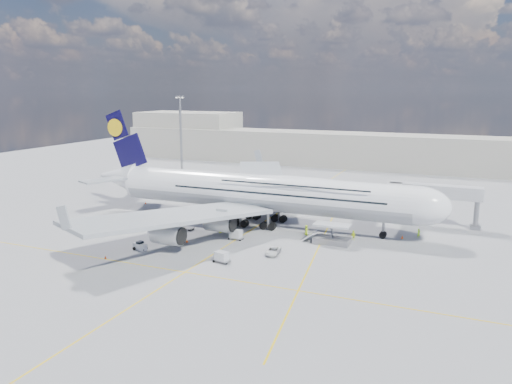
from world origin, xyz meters
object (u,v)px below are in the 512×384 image
at_px(crew_loader, 353,235).
at_px(cone_wing_right_outer, 105,257).
at_px(cargo_loader, 331,237).
at_px(service_van, 273,251).
at_px(cone_tail, 146,203).
at_px(airliner, 261,192).
at_px(cone_wing_left_outer, 254,195).
at_px(crew_nose, 419,233).
at_px(dolly_row_a, 162,226).
at_px(jet_bridge, 418,193).
at_px(baggage_tug, 140,246).
at_px(crew_van, 306,230).
at_px(dolly_back, 152,223).
at_px(cone_wing_left_inner, 261,210).
at_px(catering_truck_inner, 276,198).
at_px(crew_tug, 180,235).
at_px(cone_nose, 402,237).
at_px(cone_wing_right_inner, 187,241).
at_px(catering_truck_outer, 246,188).
at_px(dolly_nose_far, 221,257).
at_px(crew_wing, 220,228).
at_px(dolly_nose_near, 236,234).
at_px(dolly_row_b, 175,232).
at_px(dolly_row_c, 185,228).
at_px(light_mast, 181,138).

height_order(crew_loader, cone_wing_right_outer, crew_loader).
relative_size(cargo_loader, service_van, 2.02).
relative_size(service_van, cone_tail, 6.89).
bearing_deg(airliner, cone_tail, 169.38).
xyz_separation_m(cone_wing_left_outer, cone_tail, (-20.64, -18.92, 0.04)).
bearing_deg(crew_nose, dolly_row_a, 151.55).
height_order(jet_bridge, baggage_tug, jet_bridge).
bearing_deg(crew_van, dolly_back, 84.87).
bearing_deg(cone_wing_left_inner, catering_truck_inner, 76.96).
xyz_separation_m(airliner, crew_tug, (-9.46, -16.32, -5.88)).
height_order(crew_loader, cone_tail, crew_loader).
distance_m(baggage_tug, crew_van, 31.22).
distance_m(cone_nose, cone_wing_left_inner, 33.94).
distance_m(catering_truck_inner, crew_nose, 36.71).
bearing_deg(cone_wing_right_inner, catering_truck_outer, 99.70).
relative_size(baggage_tug, cone_wing_left_inner, 5.20).
distance_m(airliner, cone_nose, 28.92).
xyz_separation_m(crew_loader, cone_wing_right_inner, (-27.72, -13.18, -0.65)).
bearing_deg(jet_bridge, baggage_tug, -140.85).
xyz_separation_m(jet_bridge, baggage_tug, (-42.61, -34.69, -6.17)).
height_order(cargo_loader, cone_nose, cargo_loader).
bearing_deg(dolly_nose_far, crew_wing, 130.35).
xyz_separation_m(dolly_nose_near, service_van, (9.48, -5.27, -0.39)).
bearing_deg(dolly_row_b, cone_tail, 116.44).
bearing_deg(crew_van, cone_wing_left_outer, 19.21).
distance_m(cone_wing_left_outer, cone_wing_right_inner, 42.14).
bearing_deg(dolly_back, cone_wing_right_outer, -69.70).
xyz_separation_m(dolly_row_a, crew_tug, (6.86, -4.25, 0.10)).
relative_size(baggage_tug, crew_wing, 1.36).
height_order(dolly_nose_near, cone_wing_right_outer, dolly_nose_near).
height_order(dolly_row_c, crew_loader, crew_loader).
xyz_separation_m(dolly_nose_far, crew_tug, (-12.34, 7.51, 0.02)).
height_order(crew_loader, cone_wing_left_outer, crew_loader).
height_order(dolly_row_a, cone_wing_right_outer, dolly_row_a).
xyz_separation_m(cargo_loader, catering_truck_inner, (-19.59, 23.75, 0.75)).
bearing_deg(light_mast, crew_loader, -32.66).
bearing_deg(cargo_loader, cone_wing_right_inner, -158.42).
distance_m(catering_truck_inner, cone_wing_left_outer, 12.84).
xyz_separation_m(jet_bridge, cone_tail, (-62.70, -4.72, -6.56)).
distance_m(dolly_row_a, cone_wing_left_inner, 25.72).
distance_m(service_van, cone_wing_left_inner, 30.77).
height_order(dolly_nose_far, cone_wing_right_outer, dolly_nose_far).
xyz_separation_m(cargo_loader, crew_nose, (14.35, 9.83, -0.36)).
bearing_deg(cargo_loader, cone_wing_left_outer, 132.04).
bearing_deg(airliner, crew_van, -18.74).
distance_m(dolly_back, crew_wing, 14.17).
distance_m(crew_loader, cone_nose, 9.48).
bearing_deg(dolly_row_c, catering_truck_inner, 72.73).
bearing_deg(dolly_row_b, crew_loader, 0.77).
bearing_deg(cone_wing_left_outer, crew_wing, -77.68).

